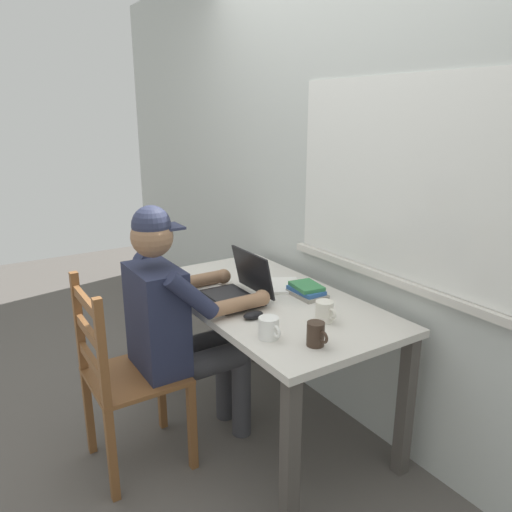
% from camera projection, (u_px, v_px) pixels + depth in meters
% --- Properties ---
extents(ground_plane, '(8.00, 8.00, 0.00)m').
position_uv_depth(ground_plane, '(266.00, 423.00, 2.71)').
color(ground_plane, '#56514C').
extents(back_wall, '(6.00, 0.08, 2.60)m').
position_uv_depth(back_wall, '(341.00, 181.00, 2.58)').
color(back_wall, beige).
rests_on(back_wall, ground).
extents(desk, '(1.41, 0.76, 0.74)m').
position_uv_depth(desk, '(267.00, 315.00, 2.53)').
color(desk, beige).
rests_on(desk, ground).
extents(seated_person, '(0.50, 0.60, 1.26)m').
position_uv_depth(seated_person, '(178.00, 319.00, 2.36)').
color(seated_person, '#232842').
rests_on(seated_person, ground).
extents(wooden_chair, '(0.42, 0.42, 0.95)m').
position_uv_depth(wooden_chair, '(124.00, 377.00, 2.28)').
color(wooden_chair, brown).
rests_on(wooden_chair, ground).
extents(laptop, '(0.33, 0.28, 0.23)m').
position_uv_depth(laptop, '(239.00, 288.00, 2.48)').
color(laptop, black).
rests_on(laptop, desk).
extents(computer_mouse, '(0.06, 0.10, 0.03)m').
position_uv_depth(computer_mouse, '(253.00, 315.00, 2.24)').
color(computer_mouse, black).
rests_on(computer_mouse, desk).
extents(coffee_mug_white, '(0.12, 0.08, 0.09)m').
position_uv_depth(coffee_mug_white, '(325.00, 311.00, 2.21)').
color(coffee_mug_white, silver).
rests_on(coffee_mug_white, desk).
extents(coffee_mug_dark, '(0.11, 0.07, 0.10)m').
position_uv_depth(coffee_mug_dark, '(316.00, 334.00, 1.98)').
color(coffee_mug_dark, '#38281E').
rests_on(coffee_mug_dark, desk).
extents(coffee_mug_spare, '(0.12, 0.09, 0.09)m').
position_uv_depth(coffee_mug_spare, '(269.00, 328.00, 2.04)').
color(coffee_mug_spare, white).
rests_on(coffee_mug_spare, desk).
extents(book_stack_main, '(0.20, 0.15, 0.06)m').
position_uv_depth(book_stack_main, '(307.00, 290.00, 2.52)').
color(book_stack_main, gray).
rests_on(book_stack_main, desk).
extents(paper_pile_near_laptop, '(0.24, 0.17, 0.02)m').
position_uv_depth(paper_pile_near_laptop, '(201.00, 283.00, 2.69)').
color(paper_pile_near_laptop, white).
rests_on(paper_pile_near_laptop, desk).
extents(paper_pile_back_corner, '(0.29, 0.25, 0.01)m').
position_uv_depth(paper_pile_back_corner, '(285.00, 285.00, 2.65)').
color(paper_pile_back_corner, white).
rests_on(paper_pile_back_corner, desk).
extents(landscape_photo_print, '(0.15, 0.12, 0.00)m').
position_uv_depth(landscape_photo_print, '(202.00, 281.00, 2.75)').
color(landscape_photo_print, '#C63D33').
rests_on(landscape_photo_print, desk).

